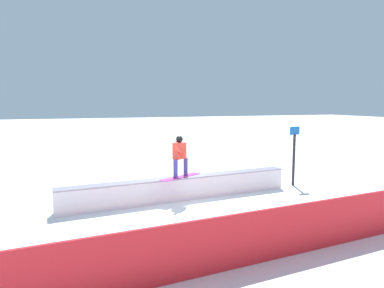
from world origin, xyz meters
The scene contains 5 objects.
ground_plane centered at (0.00, 0.00, 0.00)m, with size 120.00×120.00×0.00m, color white.
grind_box centered at (0.00, 0.00, 0.33)m, with size 7.65×1.12×0.73m.
snowboarder centered at (0.06, 0.02, 1.44)m, with size 1.53×1.01×1.32m.
safety_fence centered at (0.00, 4.69, 0.52)m, with size 10.53×0.06×1.05m, color red.
trail_marker centered at (-4.51, -0.36, 1.17)m, with size 0.40×0.10×2.20m.
Camera 1 is at (3.41, 10.23, 3.08)m, focal length 32.41 mm.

